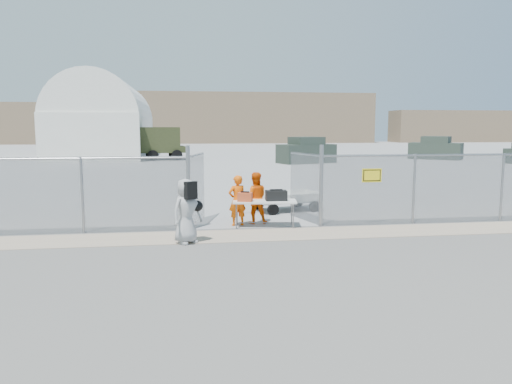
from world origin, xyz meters
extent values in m
plane|color=#525151|center=(0.00, 0.00, 0.00)|extent=(160.00, 160.00, 0.00)
cube|color=gray|center=(0.00, 42.00, 0.01)|extent=(160.00, 80.00, 0.01)
cube|color=tan|center=(0.00, 1.00, 0.01)|extent=(44.00, 1.60, 0.01)
cube|color=#C44B25|center=(-0.32, 2.08, 0.95)|extent=(0.49, 0.39, 0.26)
cube|color=black|center=(0.64, 2.12, 0.97)|extent=(0.65, 0.39, 0.31)
imported|color=#EB5706|center=(-0.52, 2.45, 0.78)|extent=(0.65, 0.51, 1.57)
imported|color=#EB5706|center=(0.08, 2.75, 0.81)|extent=(0.82, 0.65, 1.63)
imported|color=#9E9E9E|center=(-2.07, 0.33, 0.85)|extent=(1.00, 0.92, 1.71)
camera|label=1|loc=(-2.11, -12.61, 3.05)|focal=35.00mm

